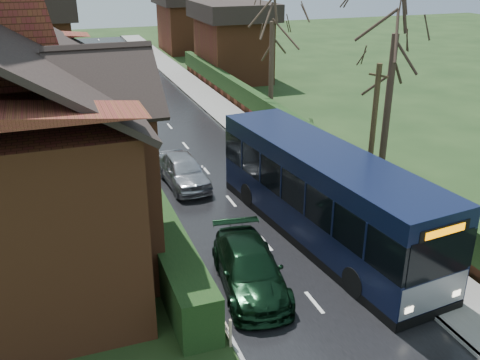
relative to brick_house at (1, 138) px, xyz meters
name	(u,v)px	position (x,y,z in m)	size (l,w,h in m)	color
ground	(288,271)	(8.73, -4.78, -4.38)	(140.00, 140.00, 0.00)	#2C461E
road	(205,170)	(8.73, 5.22, -4.37)	(6.00, 100.00, 0.02)	black
pavement	(282,159)	(12.98, 5.22, -4.31)	(2.50, 100.00, 0.14)	slate
kerb_right	(261,162)	(11.78, 5.22, -4.31)	(0.12, 100.00, 0.14)	gray
kerb_left	(146,177)	(5.68, 5.22, -4.33)	(0.12, 100.00, 0.10)	gray
front_hedge	(147,208)	(4.83, 0.22, -3.58)	(1.20, 16.00, 1.60)	black
picket_fence	(166,213)	(5.58, 0.22, -3.93)	(0.10, 16.00, 0.90)	tan
right_wall_hedge	(309,139)	(14.53, 5.22, -3.36)	(0.60, 50.00, 1.80)	brown
brick_house	(1,138)	(0.00, 0.00, 0.00)	(9.30, 14.60, 10.30)	brown
bus	(323,196)	(10.94, -3.03, -2.61)	(3.89, 11.93, 3.56)	black
car_silver	(183,170)	(7.23, 3.81, -3.63)	(1.75, 4.36, 1.49)	#B1B0B5
car_green	(250,269)	(7.13, -5.25, -3.67)	(1.97, 4.84, 1.40)	black
car_distant	(114,65)	(7.80, 31.66, -3.67)	(1.48, 4.26, 1.40)	black
bus_stop_sign	(314,156)	(12.73, 1.22, -2.72)	(0.10, 0.38, 2.51)	slate
telegraph_pole	(372,143)	(13.53, -2.04, -1.14)	(0.39, 0.78, 6.39)	#322816
tree_right_near	(397,22)	(16.47, 1.22, 3.03)	(4.59, 4.59, 9.92)	#31241D
tree_right_far	(273,14)	(15.73, 13.21, 2.28)	(4.61, 4.61, 8.91)	#3E2F24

